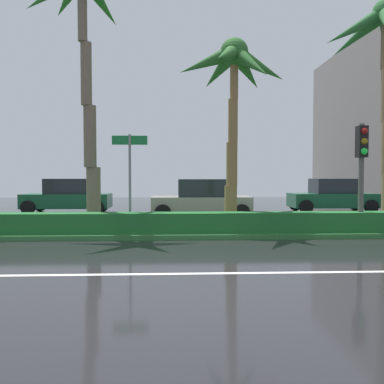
# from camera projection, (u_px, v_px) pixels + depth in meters

# --- Properties ---
(ground_plane) EXTENTS (90.00, 42.00, 0.10)m
(ground_plane) POSITION_uv_depth(u_px,v_px,m) (172.00, 229.00, 14.69)
(ground_plane) COLOR black
(near_lane_divider_stripe) EXTENTS (81.00, 0.14, 0.01)m
(near_lane_divider_stripe) POSITION_uv_depth(u_px,v_px,m) (171.00, 274.00, 7.70)
(near_lane_divider_stripe) COLOR white
(near_lane_divider_stripe) RESTS_ON ground_plane
(median_strip) EXTENTS (85.50, 4.00, 0.15)m
(median_strip) POSITION_uv_depth(u_px,v_px,m) (172.00, 229.00, 13.68)
(median_strip) COLOR #2D6B33
(median_strip) RESTS_ON ground_plane
(median_hedge) EXTENTS (76.50, 0.70, 0.60)m
(median_hedge) POSITION_uv_depth(u_px,v_px,m) (172.00, 223.00, 12.27)
(median_hedge) COLOR #1E6028
(median_hedge) RESTS_ON median_strip
(palm_tree_centre_left) EXTENTS (3.93, 3.73, 8.53)m
(palm_tree_centre_left) POSITION_uv_depth(u_px,v_px,m) (83.00, 15.00, 12.90)
(palm_tree_centre_left) COLOR brown
(palm_tree_centre_left) RESTS_ON median_strip
(palm_tree_centre) EXTENTS (3.68, 3.53, 6.13)m
(palm_tree_centre) POSITION_uv_depth(u_px,v_px,m) (234.00, 75.00, 13.08)
(palm_tree_centre) COLOR brown
(palm_tree_centre) RESTS_ON median_strip
(traffic_signal_median_right) EXTENTS (0.28, 0.43, 3.30)m
(traffic_signal_median_right) POSITION_uv_depth(u_px,v_px,m) (362.00, 157.00, 12.42)
(traffic_signal_median_right) COLOR #4C4C47
(traffic_signal_median_right) RESTS_ON median_strip
(street_name_sign) EXTENTS (1.10, 0.08, 3.00)m
(street_name_sign) POSITION_uv_depth(u_px,v_px,m) (130.00, 169.00, 12.68)
(street_name_sign) COLOR slate
(street_name_sign) RESTS_ON median_strip
(car_in_traffic_second) EXTENTS (4.30, 2.02, 1.72)m
(car_in_traffic_second) POSITION_uv_depth(u_px,v_px,m) (68.00, 196.00, 20.60)
(car_in_traffic_second) COLOR #195133
(car_in_traffic_second) RESTS_ON ground_plane
(car_in_traffic_third) EXTENTS (4.30, 2.02, 1.72)m
(car_in_traffic_third) POSITION_uv_depth(u_px,v_px,m) (202.00, 200.00, 17.81)
(car_in_traffic_third) COLOR gray
(car_in_traffic_third) RESTS_ON ground_plane
(car_in_traffic_fourth) EXTENTS (4.30, 2.02, 1.72)m
(car_in_traffic_fourth) POSITION_uv_depth(u_px,v_px,m) (333.00, 196.00, 21.08)
(car_in_traffic_fourth) COLOR #195133
(car_in_traffic_fourth) RESTS_ON ground_plane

